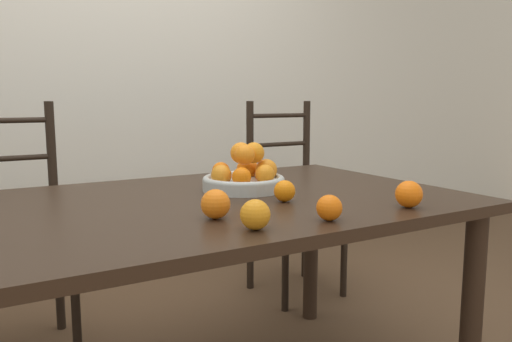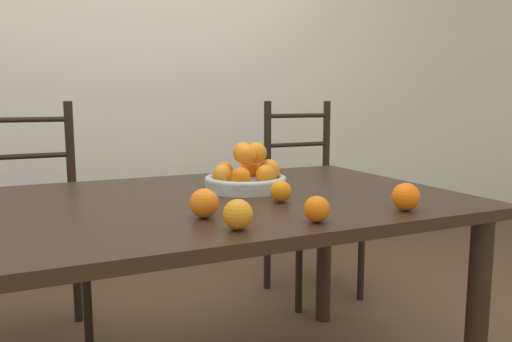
# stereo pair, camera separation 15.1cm
# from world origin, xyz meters

# --- Properties ---
(wall_back) EXTENTS (8.00, 0.06, 2.60)m
(wall_back) POSITION_xyz_m (0.00, 1.53, 1.30)
(wall_back) COLOR silver
(wall_back) RESTS_ON ground_plane
(dining_table) EXTENTS (1.59, 1.05, 0.74)m
(dining_table) POSITION_xyz_m (0.00, 0.00, 0.66)
(dining_table) COLOR black
(dining_table) RESTS_ON ground_plane
(fruit_bowl) EXTENTS (0.29, 0.29, 0.17)m
(fruit_bowl) POSITION_xyz_m (0.15, 0.08, 0.80)
(fruit_bowl) COLOR #B2B7B2
(fruit_bowl) RESTS_ON dining_table
(orange_loose_0) EXTENTS (0.08, 0.08, 0.08)m
(orange_loose_0) POSITION_xyz_m (-0.12, -0.26, 0.78)
(orange_loose_0) COLOR orange
(orange_loose_0) RESTS_ON dining_table
(orange_loose_1) EXTENTS (0.07, 0.07, 0.07)m
(orange_loose_1) POSITION_xyz_m (0.13, -0.43, 0.78)
(orange_loose_1) COLOR orange
(orange_loose_1) RESTS_ON dining_table
(orange_loose_2) EXTENTS (0.07, 0.07, 0.07)m
(orange_loose_2) POSITION_xyz_m (0.16, -0.16, 0.78)
(orange_loose_2) COLOR orange
(orange_loose_2) RESTS_ON dining_table
(orange_loose_3) EXTENTS (0.08, 0.08, 0.08)m
(orange_loose_3) POSITION_xyz_m (-0.09, -0.41, 0.78)
(orange_loose_3) COLOR orange
(orange_loose_3) RESTS_ON dining_table
(orange_loose_4) EXTENTS (0.08, 0.08, 0.08)m
(orange_loose_4) POSITION_xyz_m (0.43, -0.42, 0.78)
(orange_loose_4) COLOR orange
(orange_loose_4) RESTS_ON dining_table
(chair_left) EXTENTS (0.43, 0.41, 1.06)m
(chair_left) POSITION_xyz_m (-0.55, 0.79, 0.49)
(chair_left) COLOR black
(chair_left) RESTS_ON ground_plane
(chair_right) EXTENTS (0.42, 0.40, 1.06)m
(chair_right) POSITION_xyz_m (0.84, 0.79, 0.49)
(chair_right) COLOR black
(chair_right) RESTS_ON ground_plane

